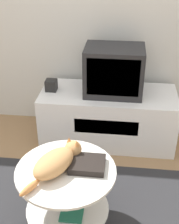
# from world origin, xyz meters

# --- Properties ---
(tv_stand) EXTENTS (1.26, 0.54, 0.51)m
(tv_stand) POSITION_xyz_m (0.14, 1.14, 0.26)
(tv_stand) COLOR white
(tv_stand) RESTS_ON ground_plane
(tv) EXTENTS (0.52, 0.37, 0.43)m
(tv) POSITION_xyz_m (0.18, 1.16, 0.73)
(tv) COLOR #232326
(tv) RESTS_ON tv_stand
(speaker) EXTENTS (0.10, 0.10, 0.10)m
(speaker) POSITION_xyz_m (-0.40, 1.13, 0.56)
(speaker) COLOR black
(speaker) RESTS_ON tv_stand
(coffee_table) EXTENTS (0.64, 0.64, 0.50)m
(coffee_table) POSITION_xyz_m (-0.06, 0.04, 0.34)
(coffee_table) COLOR #B2B2B7
(coffee_table) RESTS_ON rug
(dvd_box) EXTENTS (0.22, 0.18, 0.04)m
(dvd_box) POSITION_xyz_m (0.07, 0.08, 0.54)
(dvd_box) COLOR black
(dvd_box) RESTS_ON coffee_table
(cat) EXTENTS (0.31, 0.49, 0.14)m
(cat) POSITION_xyz_m (-0.12, 0.04, 0.58)
(cat) COLOR tan
(cat) RESTS_ON coffee_table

